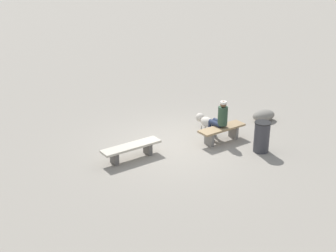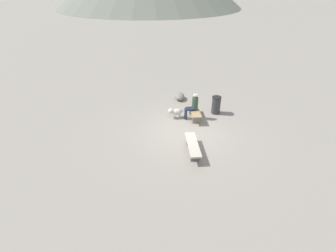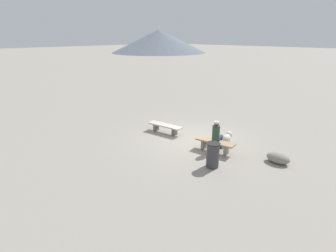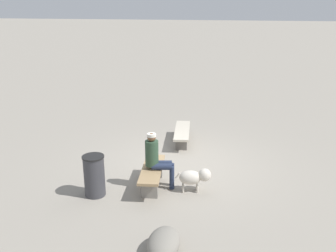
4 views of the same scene
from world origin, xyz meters
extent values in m
cube|color=gray|center=(0.00, 0.00, -0.03)|extent=(210.00, 210.00, 0.06)
cube|color=#605B56|center=(-2.13, -0.44, 0.18)|extent=(0.18, 0.34, 0.36)
cube|color=#605B56|center=(-1.03, -0.26, 0.18)|extent=(0.18, 0.34, 0.36)
cube|color=beige|center=(-1.58, -0.35, 0.39)|extent=(1.85, 0.72, 0.07)
cube|color=gray|center=(0.91, -0.52, 0.21)|extent=(0.16, 0.37, 0.42)
cube|color=gray|center=(1.90, -0.36, 0.21)|extent=(0.16, 0.37, 0.42)
cube|color=#A3845B|center=(1.41, -0.44, 0.45)|extent=(1.65, 0.71, 0.06)
cylinder|color=#2D4733|center=(1.41, -0.44, 0.85)|extent=(0.30, 0.30, 0.59)
sphere|color=brown|center=(1.41, -0.44, 1.23)|extent=(0.19, 0.19, 0.19)
cylinder|color=silver|center=(1.41, -0.44, 1.28)|extent=(0.20, 0.20, 0.07)
cylinder|color=#232D47|center=(1.44, -0.20, 0.55)|extent=(0.25, 0.48, 0.15)
cylinder|color=#232D47|center=(1.39, 0.03, 0.28)|extent=(0.11, 0.11, 0.55)
cylinder|color=#232D47|center=(1.28, -0.23, 0.55)|extent=(0.25, 0.48, 0.15)
cylinder|color=#232D47|center=(1.23, -0.01, 0.28)|extent=(0.11, 0.11, 0.55)
ellipsoid|color=beige|center=(1.39, 0.45, 0.33)|extent=(0.44, 0.56, 0.32)
sphere|color=beige|center=(1.31, 0.77, 0.40)|extent=(0.29, 0.29, 0.29)
cylinder|color=beige|center=(1.27, 0.59, 0.09)|extent=(0.04, 0.04, 0.17)
cylinder|color=beige|center=(1.44, 0.63, 0.09)|extent=(0.04, 0.04, 0.17)
cylinder|color=beige|center=(1.34, 0.28, 0.09)|extent=(0.04, 0.04, 0.17)
cylinder|color=beige|center=(1.52, 0.32, 0.09)|extent=(0.04, 0.04, 0.17)
cylinder|color=beige|center=(1.46, 0.17, 0.38)|extent=(0.06, 0.12, 0.15)
cylinder|color=#38383D|center=(2.08, -1.57, 0.45)|extent=(0.46, 0.46, 0.91)
cylinder|color=black|center=(2.08, -1.57, 0.92)|extent=(0.48, 0.48, 0.03)
ellipsoid|color=gray|center=(3.66, 0.42, 0.19)|extent=(0.88, 0.59, 0.39)
camera|label=1|loc=(-5.69, -11.29, 5.83)|focal=48.11mm
camera|label=2|loc=(-10.38, -0.07, 6.41)|focal=27.65mm
camera|label=3|loc=(6.72, -8.60, 4.54)|focal=27.20mm
camera|label=4|loc=(8.70, 1.74, 4.01)|focal=38.83mm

